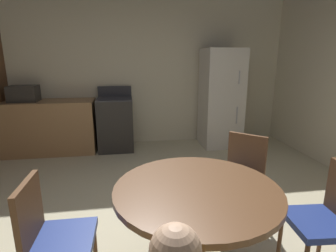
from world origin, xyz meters
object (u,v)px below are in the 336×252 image
(oven_range, at_px, (116,124))
(chair_northeast, at_px, (242,173))
(dining_table, at_px, (196,209))
(microwave, at_px, (24,94))
(chair_east, at_px, (328,216))
(chair_west, at_px, (51,234))
(refrigerator, at_px, (221,98))

(oven_range, xyz_separation_m, chair_northeast, (1.29, -2.40, 0.03))
(oven_range, distance_m, dining_table, 3.17)
(chair_northeast, bearing_deg, microwave, -88.29)
(oven_range, bearing_deg, microwave, -179.86)
(chair_east, bearing_deg, chair_northeast, -63.95)
(oven_range, xyz_separation_m, dining_table, (0.65, -3.10, 0.13))
(oven_range, height_order, chair_west, oven_range)
(chair_east, bearing_deg, dining_table, 0.00)
(chair_east, xyz_separation_m, chair_west, (-1.90, 0.10, 0.00))
(refrigerator, bearing_deg, microwave, 179.15)
(refrigerator, relative_size, microwave, 4.00)
(chair_northeast, bearing_deg, chair_east, 63.95)
(microwave, distance_m, chair_west, 3.33)
(microwave, xyz_separation_m, chair_northeast, (2.75, -2.40, -0.53))
(refrigerator, height_order, chair_west, refrigerator)
(refrigerator, relative_size, chair_east, 2.02)
(chair_northeast, bearing_deg, oven_range, -108.86)
(dining_table, bearing_deg, microwave, 124.20)
(chair_west, bearing_deg, refrigerator, 54.69)
(oven_range, height_order, refrigerator, refrigerator)
(chair_east, bearing_deg, chair_west, 2.03)
(refrigerator, height_order, dining_table, refrigerator)
(oven_range, bearing_deg, chair_east, -63.35)
(oven_range, bearing_deg, refrigerator, -1.61)
(oven_range, distance_m, microwave, 1.56)
(microwave, relative_size, chair_northeast, 0.51)
(refrigerator, height_order, chair_northeast, refrigerator)
(refrigerator, height_order, chair_east, refrigerator)
(refrigerator, distance_m, dining_table, 3.31)
(chair_west, bearing_deg, chair_northeast, 24.03)
(oven_range, relative_size, refrigerator, 0.62)
(chair_west, relative_size, chair_northeast, 1.00)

